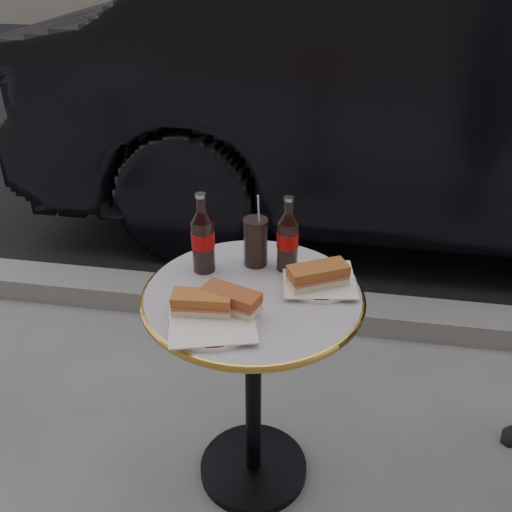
% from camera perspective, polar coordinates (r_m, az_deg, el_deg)
% --- Properties ---
extents(ground, '(80.00, 80.00, 0.00)m').
position_cam_1_polar(ground, '(2.08, -0.25, -20.61)').
color(ground, gray).
rests_on(ground, ground).
extents(asphalt_road, '(40.00, 8.00, 0.00)m').
position_cam_1_polar(asphalt_road, '(6.50, 7.63, 15.73)').
color(asphalt_road, black).
rests_on(asphalt_road, ground).
extents(curb, '(40.00, 0.20, 0.12)m').
position_cam_1_polar(curb, '(2.70, 3.04, -5.11)').
color(curb, gray).
rests_on(curb, ground).
extents(bistro_table, '(0.62, 0.62, 0.73)m').
position_cam_1_polar(bistro_table, '(1.81, -0.27, -13.30)').
color(bistro_table, '#BAB2C4').
rests_on(bistro_table, ground).
extents(plate_left, '(0.25, 0.25, 0.01)m').
position_cam_1_polar(plate_left, '(1.46, -4.42, -6.60)').
color(plate_left, white).
rests_on(plate_left, bistro_table).
extents(plate_right, '(0.22, 0.22, 0.01)m').
position_cam_1_polar(plate_right, '(1.63, 6.29, -2.53)').
color(plate_right, white).
rests_on(plate_right, bistro_table).
extents(sandwich_left_a, '(0.16, 0.08, 0.05)m').
position_cam_1_polar(sandwich_left_a, '(1.47, -5.42, -4.80)').
color(sandwich_left_a, '#B1652D').
rests_on(sandwich_left_a, plate_left).
extents(sandwich_left_b, '(0.17, 0.12, 0.05)m').
position_cam_1_polar(sandwich_left_b, '(1.48, -2.48, -4.46)').
color(sandwich_left_b, '#A64D2A').
rests_on(sandwich_left_b, plate_left).
extents(sandwich_right, '(0.18, 0.15, 0.06)m').
position_cam_1_polar(sandwich_right, '(1.58, 6.19, -2.02)').
color(sandwich_right, '#A85D2A').
rests_on(sandwich_right, plate_right).
extents(cola_bottle_left, '(0.09, 0.09, 0.24)m').
position_cam_1_polar(cola_bottle_left, '(1.63, -5.37, 2.32)').
color(cola_bottle_left, black).
rests_on(cola_bottle_left, bistro_table).
extents(cola_bottle_right, '(0.09, 0.09, 0.23)m').
position_cam_1_polar(cola_bottle_right, '(1.63, 3.20, 2.25)').
color(cola_bottle_right, black).
rests_on(cola_bottle_right, bistro_table).
extents(cola_glass, '(0.09, 0.09, 0.15)m').
position_cam_1_polar(cola_glass, '(1.67, -0.04, 1.43)').
color(cola_glass, black).
rests_on(cola_glass, bistro_table).
extents(parked_car, '(1.69, 4.86, 1.60)m').
position_cam_1_polar(parked_car, '(3.52, 20.65, 15.08)').
color(parked_car, black).
rests_on(parked_car, ground).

